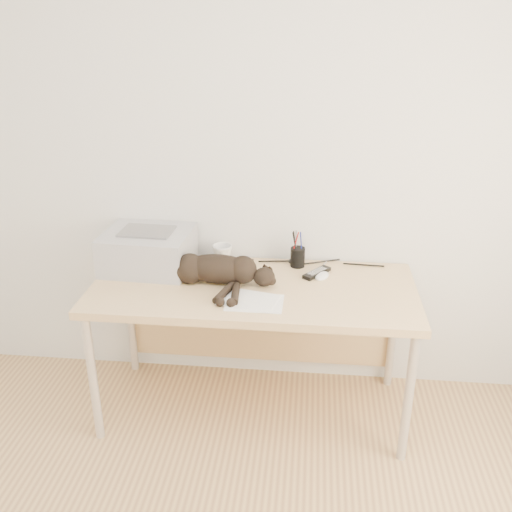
# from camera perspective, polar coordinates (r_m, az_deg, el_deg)

# --- Properties ---
(wall_back) EXTENTS (3.50, 0.00, 3.50)m
(wall_back) POSITION_cam_1_polar(r_m,az_deg,el_deg) (2.96, 0.44, 9.88)
(wall_back) COLOR silver
(wall_back) RESTS_ON floor
(desk) EXTENTS (1.60, 0.70, 0.74)m
(desk) POSITION_cam_1_polar(r_m,az_deg,el_deg) (2.95, -0.11, -4.61)
(desk) COLOR #E7C587
(desk) RESTS_ON floor
(printer) EXTENTS (0.46, 0.40, 0.21)m
(printer) POSITION_cam_1_polar(r_m,az_deg,el_deg) (3.03, -10.72, 0.64)
(printer) COLOR #A8A8AD
(printer) RESTS_ON desk
(papers) EXTENTS (0.31, 0.24, 0.01)m
(papers) POSITION_cam_1_polar(r_m,az_deg,el_deg) (2.66, -0.45, -4.54)
(papers) COLOR white
(papers) RESTS_ON desk
(cat) EXTENTS (0.68, 0.33, 0.16)m
(cat) POSITION_cam_1_polar(r_m,az_deg,el_deg) (2.82, -4.22, -1.45)
(cat) COLOR black
(cat) RESTS_ON desk
(mug) EXTENTS (0.15, 0.15, 0.10)m
(mug) POSITION_cam_1_polar(r_m,az_deg,el_deg) (3.06, -3.38, 0.23)
(mug) COLOR white
(mug) RESTS_ON desk
(pen_cup) EXTENTS (0.08, 0.08, 0.19)m
(pen_cup) POSITION_cam_1_polar(r_m,az_deg,el_deg) (3.01, 4.18, -0.07)
(pen_cup) COLOR black
(pen_cup) RESTS_ON desk
(remote_grey) EXTENTS (0.04, 0.16, 0.02)m
(remote_grey) POSITION_cam_1_polar(r_m,az_deg,el_deg) (3.04, -5.68, -0.86)
(remote_grey) COLOR slate
(remote_grey) RESTS_ON desk
(remote_black) EXTENTS (0.15, 0.17, 0.02)m
(remote_black) POSITION_cam_1_polar(r_m,az_deg,el_deg) (2.94, 6.09, -1.69)
(remote_black) COLOR black
(remote_black) RESTS_ON desk
(mouse) EXTENTS (0.10, 0.12, 0.03)m
(mouse) POSITION_cam_1_polar(r_m,az_deg,el_deg) (2.92, 6.63, -1.80)
(mouse) COLOR white
(mouse) RESTS_ON desk
(cable_tangle) EXTENTS (1.36, 0.09, 0.01)m
(cable_tangle) POSITION_cam_1_polar(r_m,az_deg,el_deg) (3.09, 0.32, -0.39)
(cable_tangle) COLOR black
(cable_tangle) RESTS_ON desk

